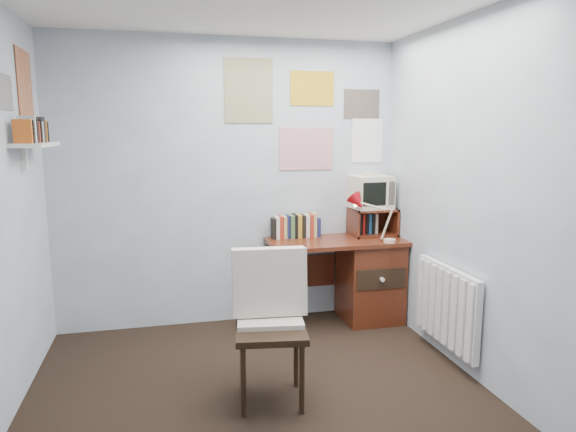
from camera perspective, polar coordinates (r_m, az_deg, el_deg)
name	(u,v)px	position (r m, az deg, el deg)	size (l,w,h in m)	color
ground	(271,424)	(3.28, -1.89, -22.11)	(3.50, 3.50, 0.00)	black
back_wall	(229,184)	(4.54, -6.52, 3.57)	(3.00, 0.02, 2.50)	silver
right_wall	(507,207)	(3.45, 23.15, 0.97)	(0.02, 3.50, 2.50)	silver
desk	(364,276)	(4.74, 8.40, -6.64)	(1.20, 0.55, 0.76)	#542213
desk_chair	(271,331)	(3.30, -1.91, -12.68)	(0.48, 0.46, 0.94)	black
desk_lamp	(390,221)	(4.48, 11.28, -0.53)	(0.26, 0.23, 0.38)	#AC0B14
tv_riser	(372,222)	(4.77, 9.36, -0.63)	(0.40, 0.30, 0.25)	#542213
crt_tv	(370,190)	(4.74, 9.15, 2.82)	(0.34, 0.32, 0.32)	beige
book_row	(304,225)	(4.64, 1.83, -1.00)	(0.60, 0.14, 0.22)	#542213
radiator	(447,306)	(4.07, 17.23, -9.52)	(0.09, 0.80, 0.60)	white
wall_shelf	(36,145)	(3.92, -26.24, 7.13)	(0.20, 0.62, 0.24)	white
posters_back	(307,115)	(4.65, 2.10, 11.17)	(1.20, 0.01, 0.90)	white
posters_left	(16,87)	(3.95, -28.02, 12.54)	(0.01, 0.70, 0.60)	white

